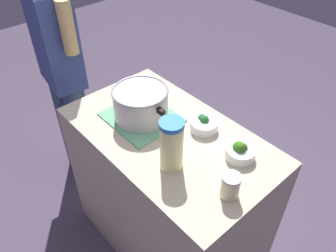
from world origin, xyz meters
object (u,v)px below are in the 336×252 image
at_px(lemonade_pitcher, 171,145).
at_px(mason_jar, 230,186).
at_px(cooking_pot, 141,103).
at_px(broccoli_bowl_center, 204,124).
at_px(person_cook, 62,73).
at_px(broccoli_bowl_front, 240,152).

bearing_deg(lemonade_pitcher, mason_jar, -166.52).
bearing_deg(cooking_pot, broccoli_bowl_center, -147.32).
relative_size(lemonade_pitcher, mason_jar, 2.25).
xyz_separation_m(mason_jar, broccoli_bowl_center, (0.35, -0.22, -0.03)).
xyz_separation_m(mason_jar, person_cook, (1.36, 0.02, -0.09)).
xyz_separation_m(cooking_pot, lemonade_pitcher, (-0.35, 0.11, 0.03)).
height_order(broccoli_bowl_center, person_cook, person_cook).
xyz_separation_m(lemonade_pitcher, mason_jar, (-0.28, -0.07, -0.07)).
relative_size(lemonade_pitcher, broccoli_bowl_center, 1.81).
bearing_deg(broccoli_bowl_center, mason_jar, 147.96).
relative_size(lemonade_pitcher, person_cook, 0.15).
relative_size(cooking_pot, broccoli_bowl_center, 2.54).
distance_m(mason_jar, person_cook, 1.37).
bearing_deg(lemonade_pitcher, broccoli_bowl_center, -74.72).
relative_size(cooking_pot, mason_jar, 3.15).
bearing_deg(mason_jar, lemonade_pitcher, 13.48).
bearing_deg(broccoli_bowl_center, lemonade_pitcher, 105.28).
distance_m(cooking_pot, mason_jar, 0.63).
bearing_deg(person_cook, cooking_pot, -174.68).
distance_m(lemonade_pitcher, broccoli_bowl_front, 0.33).
distance_m(lemonade_pitcher, mason_jar, 0.29).
bearing_deg(lemonade_pitcher, cooking_pot, -17.52).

